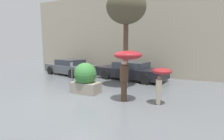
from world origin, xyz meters
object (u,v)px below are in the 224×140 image
parked_car_near (131,71)px  street_tree (126,8)px  parked_car_far (70,67)px  planter_box (85,78)px  parking_meter (72,69)px  person_adult (127,61)px  person_child (161,75)px

parked_car_near → street_tree: size_ratio=0.96×
parked_car_far → parked_car_near: bearing=-75.9°
planter_box → parked_car_far: size_ratio=0.32×
parked_car_far → parking_meter: bearing=-127.4°
planter_box → parked_car_near: size_ratio=0.30×
street_tree → planter_box: bearing=-127.7°
person_adult → parked_car_near: 4.67m
planter_box → parking_meter: 1.61m
person_child → parked_car_near: 4.96m
person_child → parking_meter: 4.92m
parking_meter → person_adult: bearing=-17.2°
person_adult → parked_car_near: person_adult is taller
planter_box → street_tree: bearing=52.3°
parked_car_near → planter_box: bearing=177.8°
parked_car_near → street_tree: bearing=-158.4°
person_child → parked_car_far: person_child is taller
planter_box → parked_car_far: (-4.02, 3.84, -0.16)m
planter_box → parked_car_far: planter_box is taller
person_adult → street_tree: size_ratio=0.41×
person_adult → parked_car_far: person_adult is taller
planter_box → street_tree: street_tree is taller
parked_car_near → parking_meter: size_ratio=3.65×
parked_car_far → parking_meter: (2.62, -3.07, 0.38)m
person_child → street_tree: bearing=154.9°
person_child → parking_meter: size_ratio=1.08×
planter_box → street_tree: (1.31, 1.69, 3.28)m
person_adult → planter_box: bearing=173.6°
person_adult → street_tree: bearing=115.4°
parked_car_near → parking_meter: parking_meter is taller
person_child → parking_meter: person_child is taller
person_child → person_adult: bearing=-156.1°
planter_box → parking_meter: (-1.40, 0.77, 0.22)m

